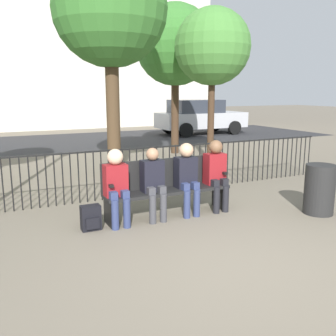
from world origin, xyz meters
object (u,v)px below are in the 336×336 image
tree_1 (110,10)px  trash_bin (320,189)px  seated_person_1 (153,180)px  park_bench (166,185)px  seated_person_3 (216,171)px  seated_person_2 (187,174)px  seated_person_0 (117,182)px  backpack (91,218)px  parked_car_1 (200,116)px  tree_3 (212,47)px  tree_0 (175,46)px

tree_1 → trash_bin: (2.19, -4.19, -3.35)m
tree_1 → seated_person_1: bearing=-97.0°
park_bench → seated_person_3: bearing=-8.5°
seated_person_2 → seated_person_3: (0.56, 0.00, 0.01)m
seated_person_0 → seated_person_1: size_ratio=1.02×
park_bench → seated_person_0: bearing=-171.3°
backpack → trash_bin: 3.72m
seated_person_1 → backpack: bearing=-178.4°
seated_person_1 → seated_person_2: bearing=0.3°
seated_person_3 → tree_1: (-0.75, 3.28, 3.08)m
seated_person_1 → parked_car_1: size_ratio=0.27×
tree_3 → trash_bin: size_ratio=5.10×
park_bench → tree_1: size_ratio=0.41×
seated_person_2 → trash_bin: 2.21m
backpack → parked_car_1: (7.84, 10.25, 0.66)m
seated_person_3 → tree_0: bearing=69.9°
tree_3 → seated_person_3: bearing=-120.7°
park_bench → tree_3: size_ratio=0.50×
parked_car_1 → trash_bin: size_ratio=5.09×
seated_person_2 → tree_1: bearing=93.4°
backpack → tree_1: tree_1 is taller
seated_person_0 → parked_car_1: bearing=54.0°
parked_car_1 → trash_bin: (-4.23, -11.13, -0.43)m
seated_person_0 → seated_person_3: (1.75, 0.00, 0.01)m
park_bench → seated_person_2: bearing=-22.5°
tree_1 → parked_car_1: size_ratio=1.21×
backpack → seated_person_3: bearing=0.8°
seated_person_2 → tree_3: tree_3 is taller
backpack → park_bench: bearing=7.2°
seated_person_3 → seated_person_0: bearing=-179.9°
backpack → tree_3: bearing=40.6°
seated_person_0 → seated_person_1: 0.60m
seated_person_3 → tree_0: 6.69m
seated_person_1 → seated_person_2: seated_person_2 is taller
tree_0 → trash_bin: (-0.66, -6.65, -3.00)m
seated_person_0 → parked_car_1: (7.42, 10.22, 0.17)m
tree_3 → parked_car_1: bearing=62.0°
tree_0 → seated_person_1: bearing=-119.6°
backpack → tree_3: tree_3 is taller
backpack → tree_1: bearing=66.8°
trash_bin → backpack: bearing=166.3°
seated_person_0 → park_bench: bearing=8.7°
park_bench → seated_person_3: 0.91m
park_bench → parked_car_1: bearing=57.0°
seated_person_3 → backpack: 2.23m
seated_person_1 → parked_car_1: 12.30m
seated_person_0 → tree_3: (3.97, 3.73, 2.49)m
park_bench → tree_0: tree_0 is taller
tree_3 → seated_person_1: bearing=-132.1°
seated_person_3 → tree_3: 4.99m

